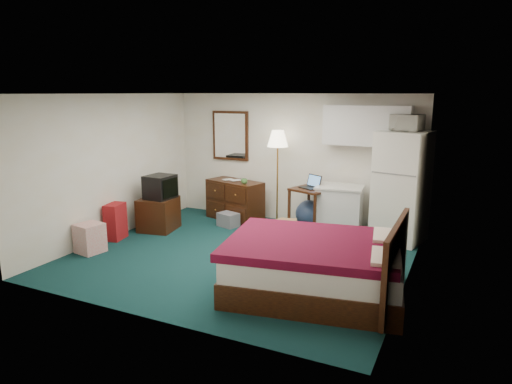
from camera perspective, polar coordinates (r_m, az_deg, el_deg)
The scene contains 25 objects.
floor at distance 7.26m, azimuth -2.03°, elevation -7.98°, with size 5.00×4.50×0.01m, color black.
ceiling at distance 6.80m, azimuth -2.19°, elevation 12.17°, with size 5.00×4.50×0.01m, color beige.
walls at distance 6.92m, azimuth -2.11°, elevation 1.77°, with size 5.01×4.51×2.50m.
mirror at distance 9.44m, azimuth -3.21°, elevation 7.04°, with size 0.80×0.06×1.00m, color white, non-canonical shape.
upper_cabinets at distance 8.30m, azimuth 13.68°, elevation 8.07°, with size 1.50×0.35×0.70m, color silver, non-canonical shape.
headboard at distance 5.66m, azimuth 17.02°, elevation -8.58°, with size 0.06×1.56×1.00m, color black, non-canonical shape.
dresser at distance 9.20m, azimuth -2.64°, elevation -1.02°, with size 1.16×0.53×0.79m, color black, non-canonical shape.
floor_lamp at distance 8.78m, azimuth 2.68°, elevation 1.77°, with size 0.39×0.39×1.82m, color #CD8C3C, non-canonical shape.
desk at distance 8.44m, azimuth 6.96°, elevation -2.23°, with size 0.64×0.64×0.82m, color black, non-canonical shape.
exercise_ball at distance 8.72m, azimuth 6.69°, elevation -2.73°, with size 0.53×0.53×0.53m, color navy.
kitchen_counter at distance 8.36m, azimuth 10.33°, elevation -2.34°, with size 0.78×0.60×0.86m, color silver, non-canonical shape.
fridge at distance 8.13m, azimuth 17.72°, elevation 0.60°, with size 0.78×0.78×1.89m, color white, non-canonical shape.
bed at distance 5.94m, azimuth 7.39°, elevation -9.30°, with size 2.13×1.66×0.68m, color #4C0819, non-canonical shape.
tv_stand at distance 8.70m, azimuth -12.08°, elevation -2.70°, with size 0.61×0.66×0.61m, color black, non-canonical shape.
suitcase at distance 8.34m, azimuth -17.16°, elevation -3.54°, with size 0.24×0.39×0.63m, color maroon, non-canonical shape.
retail_box at distance 7.81m, azimuth -20.06°, elevation -5.43°, with size 0.38×0.38×0.47m, color silver, non-canonical shape.
file_bin at distance 8.77m, azimuth -3.48°, elevation -3.47°, with size 0.37×0.28×0.26m, color slate, non-canonical shape.
cardboard_box_a at distance 8.53m, azimuth 3.47°, elevation -4.13°, with size 0.25×0.21×0.21m, color #A87E4E, non-canonical shape.
cardboard_box_b at distance 8.27m, azimuth 4.27°, elevation -4.44°, with size 0.23×0.27×0.27m, color #A87E4E, non-canonical shape.
laptop at distance 8.31m, azimuth 6.68°, elevation 1.25°, with size 0.34×0.27×0.23m, color black, non-canonical shape.
crt_tv at distance 8.56m, azimuth -11.90°, elevation 0.64°, with size 0.47×0.50×0.43m, color black, non-canonical shape.
microwave at distance 8.03m, azimuth 18.35°, elevation 8.45°, with size 0.49×0.27×0.33m, color white.
book_a at distance 9.26m, azimuth -3.76°, elevation 2.19°, with size 0.15×0.02×0.20m, color #A87E4E.
book_b at distance 9.16m, azimuth -2.76°, elevation 2.13°, with size 0.16×0.02×0.21m, color #A87E4E.
mug at distance 8.80m, azimuth -1.48°, elevation 1.43°, with size 0.12×0.10×0.12m, color #487F3A.
Camera 1 is at (3.14, -6.04, 2.52)m, focal length 32.00 mm.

